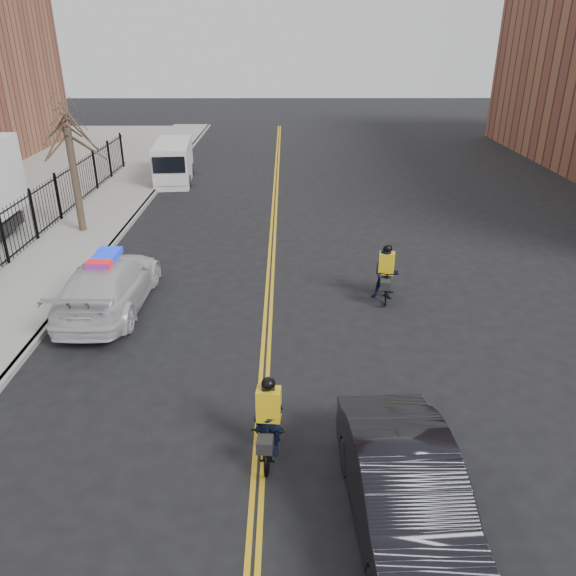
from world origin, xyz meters
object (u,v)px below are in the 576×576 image
(dark_sedan, at_px, (407,497))
(cyclist_far, at_px, (385,278))
(police_cruiser, at_px, (109,284))
(cargo_van, at_px, (173,163))
(cyclist_near, at_px, (269,428))

(dark_sedan, bearing_deg, cyclist_far, 79.79)
(police_cruiser, height_order, cyclist_far, cyclist_far)
(cargo_van, bearing_deg, dark_sedan, -76.96)
(cyclist_near, distance_m, cyclist_far, 7.62)
(police_cruiser, bearing_deg, cargo_van, -85.92)
(police_cruiser, bearing_deg, dark_sedan, 131.46)
(dark_sedan, height_order, cyclist_near, cyclist_near)
(police_cruiser, distance_m, cargo_van, 15.31)
(cyclist_far, bearing_deg, cyclist_near, -105.67)
(police_cruiser, xyz_separation_m, cyclist_far, (8.09, 0.63, -0.08))
(police_cruiser, relative_size, cyclist_far, 2.94)
(dark_sedan, xyz_separation_m, cyclist_far, (1.09, 8.77, -0.08))
(police_cruiser, height_order, cyclist_near, cyclist_near)
(cyclist_near, bearing_deg, cyclist_far, 69.48)
(police_cruiser, relative_size, cargo_van, 1.04)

